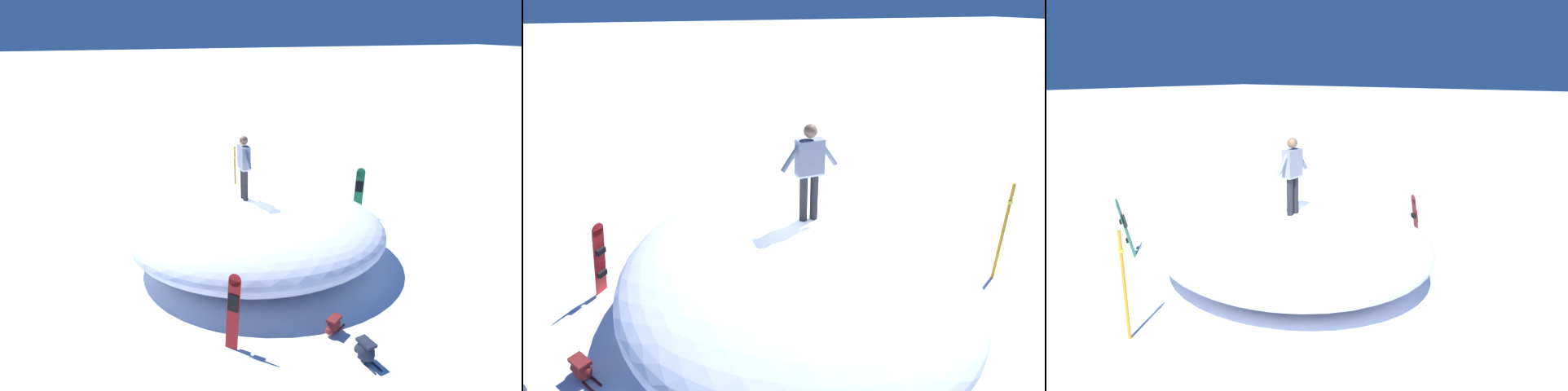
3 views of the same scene
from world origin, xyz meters
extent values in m
plane|color=white|center=(0.00, 0.00, 0.00)|extent=(240.00, 240.00, 0.00)
ellipsoid|color=white|center=(0.10, -0.09, 0.82)|extent=(7.65, 7.06, 1.63)
cylinder|color=black|center=(-0.19, 0.34, 2.05)|extent=(0.14, 0.14, 0.83)
cylinder|color=black|center=(-0.19, 0.14, 2.05)|extent=(0.14, 0.14, 0.83)
cube|color=#8C939E|center=(-0.19, 0.24, 2.77)|extent=(0.23, 0.47, 0.62)
sphere|color=#936B4C|center=(-0.19, 0.24, 3.23)|extent=(0.23, 0.23, 0.23)
cylinder|color=#8C939E|center=(-0.20, 0.56, 2.83)|extent=(0.09, 0.40, 0.51)
cylinder|color=#8C939E|center=(-0.18, -0.08, 2.83)|extent=(0.09, 0.40, 0.51)
cube|color=red|center=(-1.53, -3.38, 0.71)|extent=(0.36, 0.36, 1.42)
cylinder|color=red|center=(-1.46, -3.30, 1.42)|extent=(0.23, 0.22, 0.26)
cube|color=black|center=(-1.52, -3.37, 0.96)|extent=(0.20, 0.20, 0.34)
cube|color=black|center=(-1.48, -3.32, 0.96)|extent=(0.20, 0.19, 0.12)
cube|color=black|center=(-1.53, -3.38, 0.45)|extent=(0.20, 0.19, 0.12)
ellipsoid|color=maroon|center=(0.53, -3.66, 0.18)|extent=(0.46, 0.41, 0.35)
ellipsoid|color=maroon|center=(0.38, -3.76, 0.12)|extent=(0.19, 0.21, 0.17)
cube|color=maroon|center=(0.53, -3.66, 0.33)|extent=(0.39, 0.35, 0.06)
cylinder|color=maroon|center=(0.75, -3.60, 0.01)|extent=(0.25, 0.18, 0.04)
cylinder|color=maroon|center=(0.68, -3.49, 0.01)|extent=(0.25, 0.18, 0.04)
cylinder|color=orange|center=(0.61, 4.01, 1.04)|extent=(0.06, 0.06, 2.08)
cylinder|color=yellow|center=(0.61, 4.01, 1.71)|extent=(0.10, 0.10, 0.06)
camera|label=1|loc=(-3.39, -10.49, 5.96)|focal=31.00mm
camera|label=2|loc=(5.98, -2.45, 5.15)|focal=29.56mm
camera|label=3|loc=(-6.77, 8.33, 4.74)|focal=33.37mm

